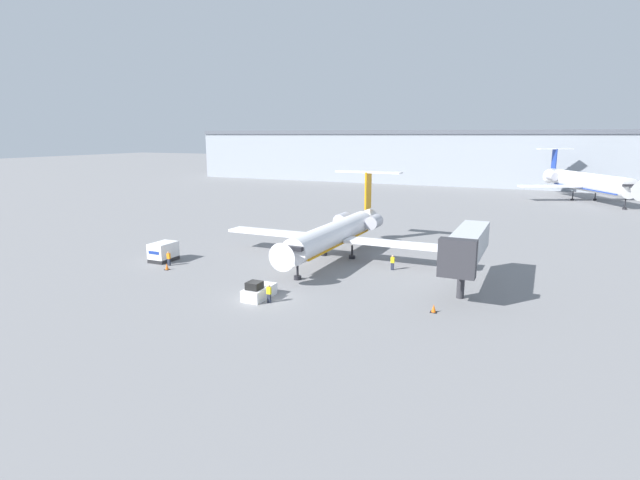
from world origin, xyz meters
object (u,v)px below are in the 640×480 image
pushback_tug (259,291)px  traffic_cone_right (434,309)px  traffic_cone_left (167,267)px  airplane_parked_far_left (588,182)px  worker_by_wing (393,262)px  worker_on_apron (169,258)px  luggage_cart (163,252)px  jet_bridge (467,246)px  airplane_main (336,233)px  worker_near_tug (269,293)px

pushback_tug → traffic_cone_right: 15.91m
traffic_cone_left → traffic_cone_right: size_ratio=1.07×
airplane_parked_far_left → worker_by_wing: bearing=-107.3°
worker_on_apron → airplane_parked_far_left: (48.10, 85.41, 3.45)m
luggage_cart → jet_bridge: (34.85, 3.17, 3.32)m
airplane_parked_far_left → airplane_main: bearing=-113.2°
worker_on_apron → worker_near_tug: bearing=-21.0°
airplane_parked_far_left → jet_bridge: (-15.28, -80.81, 0.13)m
worker_by_wing → jet_bridge: jet_bridge is taller
worker_near_tug → traffic_cone_right: (14.13, 3.63, -0.56)m
luggage_cart → worker_by_wing: 27.33m
pushback_tug → jet_bridge: 20.39m
airplane_main → airplane_parked_far_left: 80.60m
jet_bridge → traffic_cone_right: bearing=-100.7°
airplane_parked_far_left → traffic_cone_right: bearing=-100.7°
traffic_cone_right → pushback_tug: bearing=-169.6°
pushback_tug → airplane_parked_far_left: 96.92m
airplane_main → worker_by_wing: size_ratio=17.56×
pushback_tug → worker_on_apron: bearing=159.5°
worker_by_wing → traffic_cone_left: 25.45m
airplane_parked_far_left → jet_bridge: 82.25m
worker_by_wing → traffic_cone_right: size_ratio=2.39×
airplane_main → traffic_cone_left: (-15.27, -12.90, -2.81)m
worker_on_apron → jet_bridge: 33.33m
luggage_cart → airplane_parked_far_left: bearing=59.2°
traffic_cone_left → worker_by_wing: bearing=24.2°
worker_by_wing → worker_on_apron: bearing=-159.9°
worker_by_wing → luggage_cart: bearing=-164.2°
traffic_cone_left → jet_bridge: (31.76, 6.16, 4.09)m
airplane_main → traffic_cone_right: size_ratio=42.00×
worker_by_wing → jet_bridge: bearing=-26.6°
airplane_parked_far_left → jet_bridge: size_ratio=2.52×
airplane_main → airplane_parked_far_left: (31.76, 74.07, 1.15)m
worker_near_tug → worker_by_wing: worker_near_tug is taller
worker_on_apron → pushback_tug: bearing=-20.5°
worker_by_wing → jet_bridge: size_ratio=0.13×
traffic_cone_left → airplane_parked_far_left: bearing=61.6°
worker_by_wing → airplane_main: bearing=162.7°
airplane_main → airplane_parked_far_left: bearing=66.8°
worker_near_tug → airplane_parked_far_left: size_ratio=0.05×
worker_on_apron → airplane_main: bearing=34.8°
pushback_tug → luggage_cart: (-17.77, 7.30, 0.48)m
pushback_tug → airplane_parked_far_left: airplane_parked_far_left is taller
pushback_tug → traffic_cone_left: (-14.68, 4.31, -0.29)m
traffic_cone_right → luggage_cart: bearing=172.5°
airplane_main → worker_near_tug: 18.14m
pushback_tug → luggage_cart: bearing=157.7°
worker_by_wing → traffic_cone_left: worker_by_wing is taller
worker_by_wing → airplane_parked_far_left: 80.24m
luggage_cart → jet_bridge: size_ratio=0.24×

